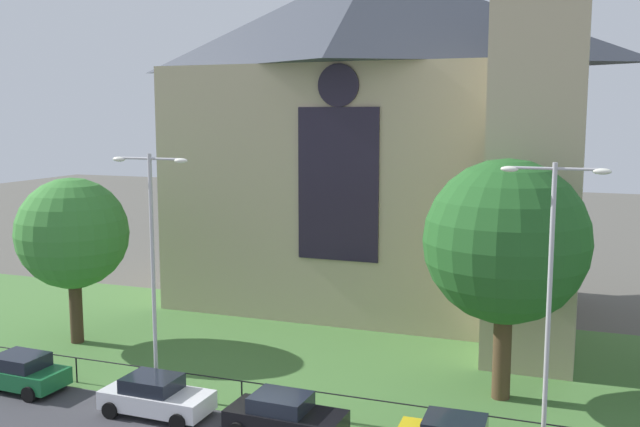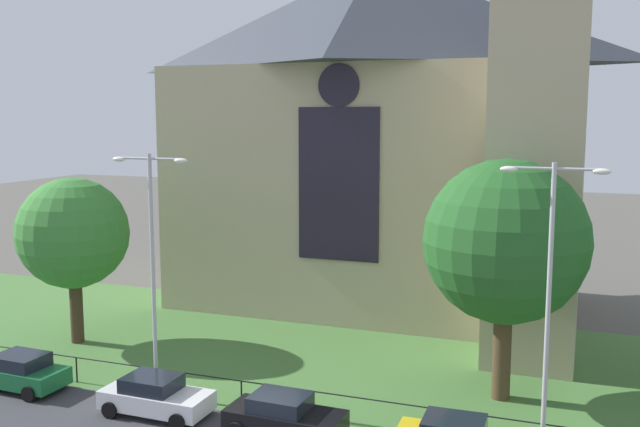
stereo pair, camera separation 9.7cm
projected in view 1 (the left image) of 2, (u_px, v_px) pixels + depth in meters
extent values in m
plane|color=#56544C|center=(350.00, 355.00, 34.53)|extent=(160.00, 160.00, 0.00)
cube|color=#477538|center=(337.00, 368.00, 32.68)|extent=(120.00, 20.00, 0.01)
cube|color=tan|center=(371.00, 187.00, 43.52)|extent=(22.00, 12.00, 14.00)
pyramid|color=#383D47|center=(372.00, 16.00, 42.16)|extent=(22.00, 12.00, 6.00)
cube|color=black|center=(338.00, 185.00, 37.81)|extent=(4.40, 0.16, 8.00)
cylinder|color=black|center=(338.00, 85.00, 37.11)|extent=(2.20, 0.15, 2.20)
cube|color=tan|center=(536.00, 167.00, 32.37)|extent=(4.00, 4.00, 18.00)
cylinder|color=black|center=(242.00, 381.00, 28.10)|extent=(31.25, 0.05, 0.05)
cylinder|color=black|center=(77.00, 370.00, 30.87)|extent=(0.07, 0.07, 1.10)
cylinder|color=black|center=(242.00, 395.00, 28.18)|extent=(0.07, 0.07, 1.10)
cylinder|color=black|center=(442.00, 425.00, 25.49)|extent=(0.06, 0.07, 1.10)
cylinder|color=#423021|center=(76.00, 308.00, 36.19)|extent=(0.64, 0.64, 3.50)
sphere|color=#387F33|center=(72.00, 233.00, 35.67)|extent=(5.47, 5.47, 5.47)
cylinder|color=#4C3823|center=(502.00, 350.00, 29.03)|extent=(0.73, 0.73, 3.99)
sphere|color=#235B23|center=(506.00, 241.00, 28.43)|extent=(6.49, 6.49, 6.49)
cylinder|color=#B2B2B7|center=(153.00, 278.00, 28.79)|extent=(0.16, 0.16, 9.84)
cylinder|color=#B2B2B7|center=(134.00, 158.00, 28.39)|extent=(1.40, 0.10, 0.10)
cylinder|color=#B2B2B7|center=(165.00, 159.00, 27.91)|extent=(1.40, 0.10, 0.10)
ellipsoid|color=white|center=(119.00, 159.00, 28.64)|extent=(0.57, 0.26, 0.20)
ellipsoid|color=white|center=(181.00, 161.00, 27.67)|extent=(0.57, 0.26, 0.20)
cylinder|color=#B2B2B7|center=(549.00, 314.00, 23.62)|extent=(0.16, 0.16, 9.84)
cylinder|color=#B2B2B7|center=(532.00, 168.00, 23.22)|extent=(1.40, 0.10, 0.10)
cylinder|color=#B2B2B7|center=(578.00, 169.00, 22.73)|extent=(1.40, 0.10, 0.10)
ellipsoid|color=white|center=(509.00, 169.00, 23.47)|extent=(0.57, 0.26, 0.20)
ellipsoid|color=white|center=(602.00, 171.00, 22.50)|extent=(0.57, 0.26, 0.20)
cube|color=#196033|center=(18.00, 375.00, 30.16)|extent=(4.27, 1.96, 0.70)
cube|color=black|center=(20.00, 361.00, 30.00)|extent=(2.06, 1.68, 0.55)
cylinder|color=black|center=(8.00, 370.00, 31.58)|extent=(0.65, 0.24, 0.64)
cylinder|color=black|center=(29.00, 394.00, 28.82)|extent=(0.65, 0.24, 0.64)
cylinder|color=black|center=(61.00, 379.00, 30.46)|extent=(0.65, 0.24, 0.64)
cube|color=silver|center=(157.00, 400.00, 27.54)|extent=(4.22, 1.84, 0.70)
cube|color=black|center=(152.00, 383.00, 27.52)|extent=(2.02, 1.62, 0.55)
cylinder|color=black|center=(203.00, 404.00, 27.89)|extent=(0.64, 0.23, 0.64)
cylinder|color=black|center=(178.00, 422.00, 26.22)|extent=(0.64, 0.23, 0.64)
cylinder|color=black|center=(139.00, 393.00, 28.93)|extent=(0.64, 0.23, 0.64)
cylinder|color=black|center=(110.00, 410.00, 27.27)|extent=(0.64, 0.23, 0.64)
cube|color=black|center=(286.00, 420.00, 25.73)|extent=(4.25, 1.92, 0.70)
cube|color=black|center=(281.00, 402.00, 25.72)|extent=(2.04, 1.66, 0.55)
cylinder|color=black|center=(334.00, 424.00, 26.05)|extent=(0.65, 0.24, 0.64)
cylinder|color=black|center=(260.00, 412.00, 27.14)|extent=(0.65, 0.24, 0.64)
cube|color=black|center=(455.00, 427.00, 23.72)|extent=(2.04, 1.65, 0.55)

